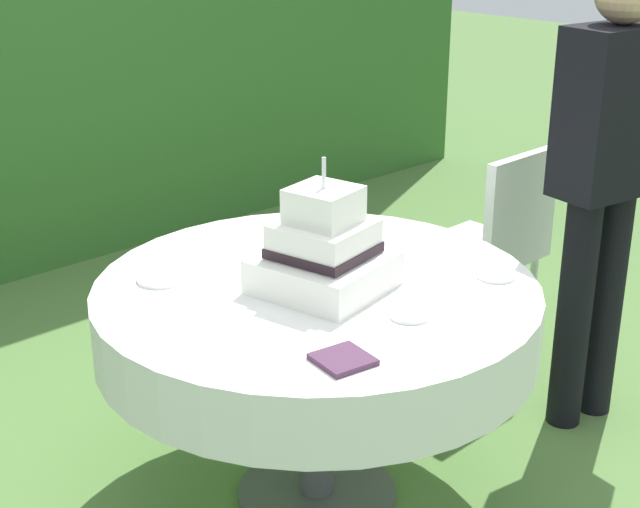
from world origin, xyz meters
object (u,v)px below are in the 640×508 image
Objects in this scene: serving_plate_left at (496,275)px; napkin_stack at (343,359)px; wedding_cake at (323,252)px; garden_chair at (496,237)px; serving_plate_far at (410,315)px; serving_plate_near at (161,279)px; cake_table at (316,316)px; standing_person at (606,170)px.

napkin_stack is at bearing -174.30° from serving_plate_left.
wedding_cake is 1.17m from garden_chair.
garden_chair is (1.08, 0.51, -0.19)m from serving_plate_far.
wedding_cake reaches higher than serving_plate_near.
wedding_cake is 0.44× the size of garden_chair.
serving_plate_near is (-0.31, 0.33, 0.11)m from cake_table.
standing_person is at bearing -16.13° from cake_table.
serving_plate_left is at bearing -177.61° from standing_person.
serving_plate_near is 1.25× the size of serving_plate_far.
serving_plate_near is 0.75m from serving_plate_far.
wedding_cake is at bearing -49.21° from serving_plate_near.
standing_person is at bearing 1.92° from serving_plate_far.
cake_table is 0.54m from serving_plate_left.
serving_plate_left is at bearing -41.53° from serving_plate_near.
wedding_cake is at bearing 145.57° from serving_plate_left.
napkin_stack is 1.32m from standing_person.
serving_plate_left is 0.70m from napkin_stack.
serving_plate_far is at bearing -178.08° from standing_person.
cake_table is at bearing -170.88° from garden_chair.
standing_person is at bearing 2.39° from serving_plate_left.
wedding_cake reaches higher than garden_chair.
serving_plate_left is at bearing -37.35° from cake_table.
cake_table is 0.47m from serving_plate_near.
standing_person is (1.03, -0.30, 0.30)m from cake_table.
standing_person is (0.61, 0.03, 0.19)m from serving_plate_left.
serving_plate_near is 1.22× the size of serving_plate_left.
wedding_cake is at bearing -169.33° from garden_chair.
wedding_cake is at bearing 96.84° from serving_plate_far.
standing_person is (1.31, 0.10, 0.19)m from napkin_stack.
garden_chair is (1.39, 0.57, -0.20)m from napkin_stack.
napkin_stack reaches higher than serving_plate_left.
serving_plate_near is at bearing 173.92° from garden_chair.
serving_plate_far is 0.07× the size of standing_person.
standing_person is at bearing -14.48° from wedding_cake.
wedding_cake reaches higher than napkin_stack.
napkin_stack is at bearing -157.62° from garden_chair.
serving_plate_far is 0.32m from napkin_stack.
napkin_stack reaches higher than cake_table.
standing_person is (-0.08, -0.48, 0.39)m from garden_chair.
wedding_cake is 0.53m from serving_plate_left.
garden_chair is at bearing 10.67° from wedding_cake.
serving_plate_left is (0.43, -0.29, -0.11)m from wedding_cake.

